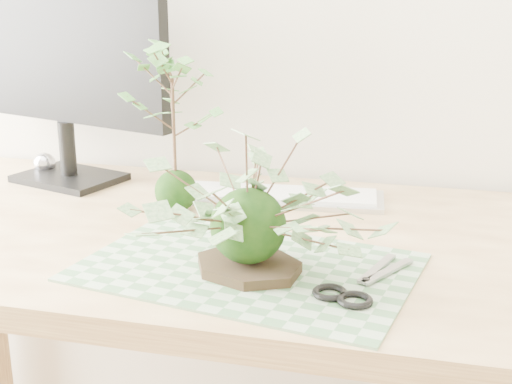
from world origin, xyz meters
TOP-DOWN VIEW (x-y plane):
  - desk at (-0.04, 1.23)m, footprint 1.60×0.70m
  - cutting_mat at (0.00, 1.08)m, footprint 0.52×0.39m
  - stone_dish at (0.01, 1.06)m, footprint 0.22×0.22m
  - ivy_kokedama at (0.01, 1.06)m, footprint 0.40×0.40m
  - maple_kokedama at (-0.19, 1.30)m, footprint 0.22×0.22m
  - keyboard at (-0.04, 1.42)m, footprint 0.43×0.16m
  - monitor at (-0.48, 1.45)m, footprint 0.50×0.20m
  - foil_ball at (-0.56, 1.47)m, footprint 0.05×0.05m
  - scissors at (0.17, 1.02)m, footprint 0.10×0.20m

SIDE VIEW (x-z plane):
  - desk at x=-0.04m, z-range 0.28..1.02m
  - cutting_mat at x=0.00m, z-range 0.74..0.74m
  - keyboard at x=-0.04m, z-range 0.74..0.76m
  - scissors at x=0.17m, z-range 0.74..0.75m
  - stone_dish at x=0.01m, z-range 0.74..0.76m
  - foil_ball at x=-0.56m, z-range 0.74..0.79m
  - ivy_kokedama at x=0.01m, z-range 0.76..0.97m
  - maple_kokedama at x=-0.19m, z-range 0.81..1.13m
  - monitor at x=-0.48m, z-range 0.77..1.23m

